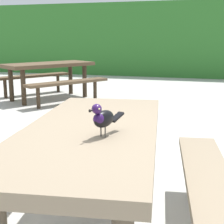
# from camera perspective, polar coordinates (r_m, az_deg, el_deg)

# --- Properties ---
(hedge_wall) EXTENTS (28.00, 1.67, 2.33)m
(hedge_wall) POSITION_cam_1_polar(r_m,az_deg,el_deg) (11.51, 14.20, 11.78)
(hedge_wall) COLOR #2D6B28
(hedge_wall) RESTS_ON ground
(picnic_table_foreground) EXTENTS (1.91, 1.93, 0.74)m
(picnic_table_foreground) POSITION_cam_1_polar(r_m,az_deg,el_deg) (2.05, -3.35, -7.34)
(picnic_table_foreground) COLOR #84725B
(picnic_table_foreground) RESTS_ON ground
(bird_grackle) EXTENTS (0.13, 0.28, 0.18)m
(bird_grackle) POSITION_cam_1_polar(r_m,az_deg,el_deg) (1.75, -1.60, -1.00)
(bird_grackle) COLOR black
(bird_grackle) RESTS_ON picnic_table_foreground
(picnic_table_mid_left) EXTENTS (2.34, 2.35, 0.74)m
(picnic_table_mid_left) POSITION_cam_1_polar(r_m,az_deg,el_deg) (7.01, -10.65, 6.66)
(picnic_table_mid_left) COLOR brown
(picnic_table_mid_left) RESTS_ON ground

